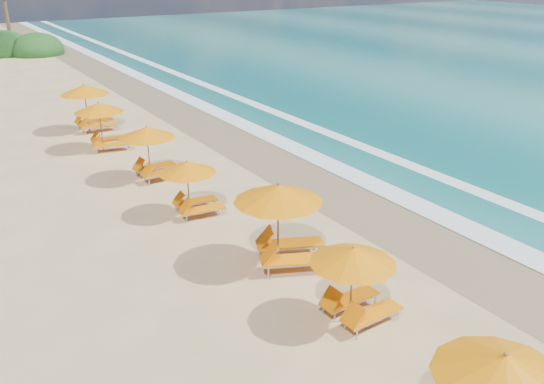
% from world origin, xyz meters
% --- Properties ---
extents(ground, '(160.00, 160.00, 0.00)m').
position_xyz_m(ground, '(0.00, 0.00, 0.00)').
color(ground, tan).
rests_on(ground, ground).
extents(wet_sand, '(4.00, 160.00, 0.01)m').
position_xyz_m(wet_sand, '(4.00, 0.00, 0.01)').
color(wet_sand, olive).
rests_on(wet_sand, ground).
extents(surf_foam, '(4.00, 160.00, 0.01)m').
position_xyz_m(surf_foam, '(6.70, 0.00, 0.03)').
color(surf_foam, white).
rests_on(surf_foam, ground).
extents(station_2, '(2.41, 2.24, 2.19)m').
position_xyz_m(station_2, '(-1.25, -5.99, 1.23)').
color(station_2, olive).
rests_on(station_2, ground).
extents(station_3, '(3.48, 3.45, 2.67)m').
position_xyz_m(station_3, '(-1.18, -2.62, 1.49)').
color(station_3, olive).
rests_on(station_3, ground).
extents(station_4, '(2.40, 2.26, 2.09)m').
position_xyz_m(station_4, '(-1.97, 2.19, 1.17)').
color(station_4, olive).
rests_on(station_4, ground).
extents(station_5, '(2.60, 2.42, 2.34)m').
position_xyz_m(station_5, '(-1.84, 6.43, 1.31)').
color(station_5, olive).
rests_on(station_5, ground).
extents(station_6, '(2.88, 2.75, 2.38)m').
position_xyz_m(station_6, '(-2.33, 11.52, 1.33)').
color(station_6, olive).
rests_on(station_6, ground).
extents(station_7, '(2.75, 2.53, 2.58)m').
position_xyz_m(station_7, '(-2.00, 15.20, 1.44)').
color(station_7, olive).
rests_on(station_7, ground).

